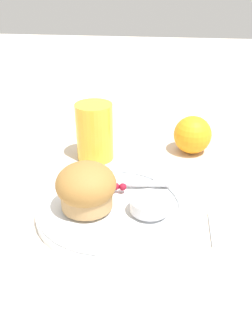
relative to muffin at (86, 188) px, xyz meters
The scene contains 8 objects.
ground_plane 0.06m from the muffin, 50.33° to the left, with size 3.00×3.00×0.00m, color beige.
plate 0.05m from the muffin, 16.05° to the left, with size 0.23×0.23×0.02m.
muffin is the anchor object (origin of this frame).
cream_ramekin 0.10m from the muffin, ahead, with size 0.06×0.06×0.02m.
berry_pair 0.07m from the muffin, 49.45° to the left, with size 0.02×0.01×0.01m.
butter_knife 0.09m from the muffin, 54.77° to the left, with size 0.16×0.03×0.00m.
orange_fruit 0.29m from the muffin, 55.57° to the left, with size 0.08×0.08×0.08m.
juice_glass 0.20m from the muffin, 97.12° to the left, with size 0.07×0.07×0.11m.
Camera 1 is at (0.09, -0.48, 0.35)m, focal length 40.00 mm.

